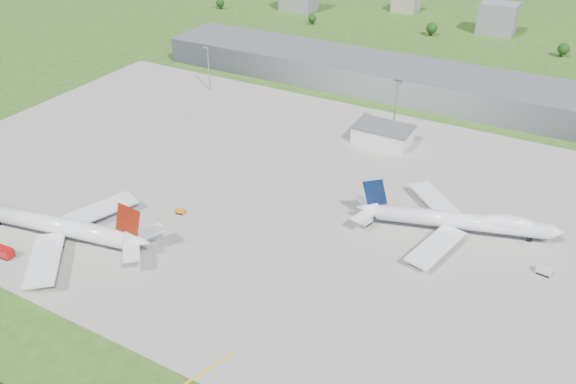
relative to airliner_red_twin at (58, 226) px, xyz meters
The scene contains 18 objects.
ground 188.69m from the airliner_red_twin, 70.12° to the left, with size 1400.00×1400.00×0.00m, color #315019.
apron 100.33m from the airliner_red_twin, 42.26° to the left, with size 360.00×190.00×0.08m, color gray.
terminal 202.79m from the airliner_red_twin, 71.56° to the left, with size 300.00×42.00×15.00m, color slate.
ops_building 147.38m from the airliner_red_twin, 59.80° to the left, with size 26.00×16.00×8.00m, color silver.
mast_west 147.31m from the airliner_red_twin, 104.14° to the left, with size 3.50×2.00×25.90m.
mast_center 160.97m from the airliner_red_twin, 62.49° to the left, with size 3.50×2.00×25.90m.
airliner_red_twin is the anchor object (origin of this frame).
airliner_blue_quad 144.07m from the airliner_red_twin, 30.18° to the left, with size 71.42×54.85×19.05m.
fire_truck 19.62m from the airliner_red_twin, 119.98° to the right, with size 8.60×3.81×3.71m.
tug_yellow 43.61m from the airliner_red_twin, 50.52° to the left, with size 3.86×2.70×1.76m.
van_white_near 111.22m from the airliner_red_twin, 33.23° to the left, with size 3.74×5.47×2.56m.
van_white_far 167.15m from the airliner_red_twin, 22.04° to the left, with size 5.21×2.88×2.57m.
bldg_cw 367.39m from the airliner_red_twin, 89.35° to the left, with size 20.00×18.00×14.00m, color gray.
bldg_c 347.74m from the airliner_red_twin, 76.00° to the left, with size 26.00×20.00×22.00m, color slate.
tree_far_w 326.93m from the airliner_red_twin, 114.55° to the left, with size 7.20×7.20×8.80m.
tree_w 295.94m from the airliner_red_twin, 98.91° to the left, with size 6.75×6.75×8.25m.
tree_c 310.52m from the airliner_red_twin, 81.83° to the left, with size 8.10×8.10×9.90m.
tree_e 330.79m from the airliner_red_twin, 66.08° to the left, with size 7.65×7.65×9.35m.
Camera 1 is at (85.39, -130.12, 121.23)m, focal length 35.00 mm.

